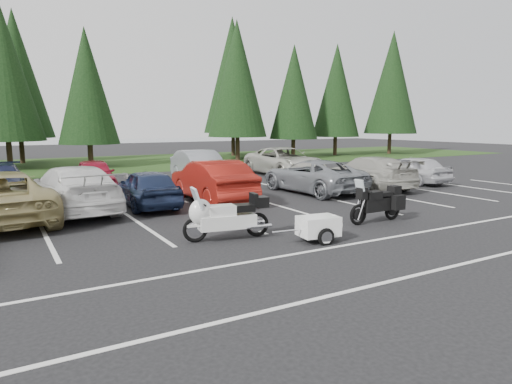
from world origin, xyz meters
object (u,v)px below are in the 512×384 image
object	(u,v)px
car_far_1	(0,181)
car_near_7	(369,172)
touring_motorcycle	(227,213)
car_near_6	(313,176)
car_far_3	(200,166)
car_near_4	(147,188)
car_near_8	(413,169)
car_far_2	(95,175)
adventure_motorcycle	(376,200)
car_far_4	(284,161)
car_near_3	(73,189)
car_near_5	(212,181)
cargo_trailer	(318,229)

from	to	relation	value
car_far_1	car_near_7	bearing A→B (deg)	-17.90
car_far_1	touring_motorcycle	world-z (taller)	touring_motorcycle
car_near_6	car_far_3	bearing A→B (deg)	-65.84
car_near_4	car_near_8	bearing A→B (deg)	-178.91
car_far_1	car_far_2	xyz separation A→B (m)	(3.88, 0.13, 0.03)
car_far_2	adventure_motorcycle	world-z (taller)	adventure_motorcycle
car_far_4	touring_motorcycle	size ratio (longest dim) A/B	2.25
touring_motorcycle	car_near_6	bearing A→B (deg)	47.55
touring_motorcycle	car_near_3	bearing A→B (deg)	125.21
car_near_7	car_near_6	bearing A→B (deg)	-0.61
car_near_8	car_near_7	bearing A→B (deg)	9.01
car_near_7	touring_motorcycle	distance (m)	11.51
car_near_8	car_far_2	size ratio (longest dim) A/B	1.00
car_near_8	touring_motorcycle	size ratio (longest dim) A/B	1.57
car_far_4	touring_motorcycle	world-z (taller)	car_far_4
touring_motorcycle	car_far_2	bearing A→B (deg)	105.20
car_near_5	car_far_1	world-z (taller)	car_near_5
car_near_3	car_near_7	world-z (taller)	car_near_3
car_near_3	car_near_5	xyz separation A→B (m)	(5.12, -0.33, 0.01)
car_far_2	car_near_5	bearing A→B (deg)	-53.94
car_near_4	car_far_2	xyz separation A→B (m)	(-0.80, 5.65, -0.00)
car_near_8	car_far_1	size ratio (longest dim) A/B	0.88
car_far_1	car_far_2	world-z (taller)	car_far_2
car_near_6	cargo_trailer	bearing A→B (deg)	50.77
car_far_2	car_far_4	distance (m)	10.98
cargo_trailer	adventure_motorcycle	distance (m)	3.19
car_near_6	car_far_2	bearing A→B (deg)	-37.72
car_far_1	car_near_3	bearing A→B (deg)	-64.42
car_near_5	car_far_3	size ratio (longest dim) A/B	0.99
car_near_7	adventure_motorcycle	distance (m)	7.76
car_far_2	touring_motorcycle	xyz separation A→B (m)	(1.22, -11.41, 0.02)
car_near_6	adventure_motorcycle	size ratio (longest dim) A/B	2.26
touring_motorcycle	car_far_4	bearing A→B (deg)	59.79
car_near_4	cargo_trailer	size ratio (longest dim) A/B	2.82
car_near_6	car_near_8	size ratio (longest dim) A/B	1.28
car_near_5	cargo_trailer	size ratio (longest dim) A/B	3.40
car_near_4	car_far_1	world-z (taller)	car_near_4
adventure_motorcycle	car_near_4	bearing A→B (deg)	130.05
car_near_5	car_far_3	world-z (taller)	car_far_3
car_far_4	cargo_trailer	distance (m)	15.41
car_near_6	car_near_8	xyz separation A→B (m)	(6.48, 0.00, -0.03)
car_near_4	car_near_5	bearing A→B (deg)	179.90
car_far_1	car_far_2	size ratio (longest dim) A/B	1.13
car_near_6	car_far_2	size ratio (longest dim) A/B	1.27
car_far_3	adventure_motorcycle	xyz separation A→B (m)	(0.86, -11.86, -0.12)
car_near_5	car_near_7	distance (m)	8.03
adventure_motorcycle	car_near_6	bearing A→B (deg)	69.53
car_near_3	cargo_trailer	bearing A→B (deg)	118.58
car_near_4	car_near_6	world-z (taller)	car_near_6
car_near_5	car_far_4	xyz separation A→B (m)	(7.57, 6.23, -0.00)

